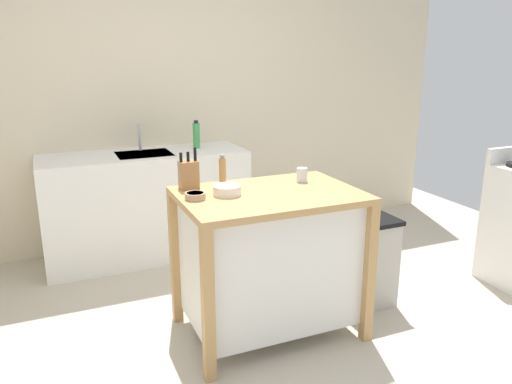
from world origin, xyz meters
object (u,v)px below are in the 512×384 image
(drinking_cup, at_px, (302,175))
(pepper_grinder, at_px, (222,170))
(kitchen_island, at_px, (269,255))
(trash_bin, at_px, (368,262))
(knife_block, at_px, (189,174))
(sink_faucet, at_px, (140,137))
(bottle_hand_soap, at_px, (196,135))
(bowl_ceramic_small, at_px, (227,190))
(bowl_ceramic_wide, at_px, (195,196))

(drinking_cup, relative_size, pepper_grinder, 0.46)
(drinking_cup, xyz_separation_m, pepper_grinder, (-0.49, 0.14, 0.05))
(kitchen_island, bearing_deg, trash_bin, 2.60)
(kitchen_island, distance_m, knife_block, 0.70)
(knife_block, xyz_separation_m, drinking_cup, (0.71, -0.12, -0.04))
(pepper_grinder, relative_size, trash_bin, 0.31)
(drinking_cup, xyz_separation_m, trash_bin, (0.48, -0.11, -0.64))
(kitchen_island, relative_size, knife_block, 4.26)
(pepper_grinder, distance_m, sink_faucet, 1.38)
(sink_faucet, relative_size, bottle_hand_soap, 0.91)
(bowl_ceramic_small, relative_size, pepper_grinder, 0.84)
(kitchen_island, xyz_separation_m, bottle_hand_soap, (0.02, 1.55, 0.51))
(pepper_grinder, xyz_separation_m, sink_faucet, (-0.26, 1.36, 0.01))
(bowl_ceramic_small, relative_size, trash_bin, 0.26)
(sink_faucet, bearing_deg, pepper_grinder, -79.19)
(sink_faucet, bearing_deg, drinking_cup, -63.58)
(bowl_ceramic_wide, height_order, trash_bin, bowl_ceramic_wide)
(bowl_ceramic_wide, relative_size, bottle_hand_soap, 0.49)
(trash_bin, relative_size, sink_faucet, 2.86)
(bottle_hand_soap, bearing_deg, bowl_ceramic_wide, -107.01)
(knife_block, height_order, pepper_grinder, knife_block)
(bowl_ceramic_small, distance_m, bottle_hand_soap, 1.53)
(kitchen_island, xyz_separation_m, knife_block, (-0.41, 0.27, 0.49))
(trash_bin, distance_m, sink_faucet, 2.14)
(drinking_cup, bearing_deg, sink_faucet, 116.42)
(knife_block, bearing_deg, pepper_grinder, 5.04)
(knife_block, xyz_separation_m, bottle_hand_soap, (0.43, 1.28, 0.02))
(kitchen_island, relative_size, trash_bin, 1.69)
(sink_faucet, xyz_separation_m, bottle_hand_soap, (0.47, -0.10, 0.00))
(kitchen_island, relative_size, bottle_hand_soap, 4.43)
(drinking_cup, bearing_deg, bowl_ceramic_wide, -171.59)
(kitchen_island, xyz_separation_m, bowl_ceramic_wide, (-0.44, 0.04, 0.42))
(bowl_ceramic_small, bearing_deg, kitchen_island, -11.03)
(bowl_ceramic_wide, relative_size, trash_bin, 0.19)
(drinking_cup, bearing_deg, pepper_grinder, 163.69)
(kitchen_island, xyz_separation_m, pepper_grinder, (-0.19, 0.29, 0.49))
(kitchen_island, relative_size, bowl_ceramic_wide, 9.10)
(pepper_grinder, relative_size, bottle_hand_soap, 0.81)
(pepper_grinder, height_order, bottle_hand_soap, bottle_hand_soap)
(knife_block, relative_size, trash_bin, 0.40)
(pepper_grinder, bearing_deg, sink_faucet, 100.81)
(bowl_ceramic_wide, bearing_deg, bottle_hand_soap, 72.99)
(knife_block, distance_m, trash_bin, 1.39)
(drinking_cup, relative_size, trash_bin, 0.14)
(bowl_ceramic_small, height_order, pepper_grinder, pepper_grinder)
(kitchen_island, distance_m, bottle_hand_soap, 1.63)
(kitchen_island, distance_m, sink_faucet, 1.78)
(kitchen_island, bearing_deg, bowl_ceramic_wide, 175.20)
(knife_block, height_order, bowl_ceramic_wide, knife_block)
(bottle_hand_soap, bearing_deg, kitchen_island, -90.74)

